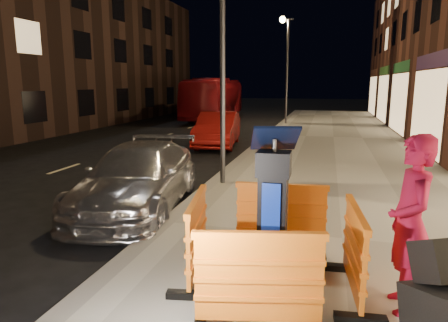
% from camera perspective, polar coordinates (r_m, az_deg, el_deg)
% --- Properties ---
extents(ground_plane, '(120.00, 120.00, 0.00)m').
position_cam_1_polar(ground_plane, '(7.27, -8.22, -9.72)').
color(ground_plane, black).
rests_on(ground_plane, ground).
extents(sidewalk, '(6.00, 60.00, 0.15)m').
position_cam_1_polar(sidewalk, '(6.74, 16.51, -11.11)').
color(sidewalk, gray).
rests_on(sidewalk, ground).
extents(kerb, '(0.30, 60.00, 0.15)m').
position_cam_1_polar(kerb, '(7.25, -8.23, -9.17)').
color(kerb, slate).
rests_on(kerb, ground).
extents(parking_kiosk, '(0.65, 0.65, 1.84)m').
position_cam_1_polar(parking_kiosk, '(4.80, 6.96, -7.22)').
color(parking_kiosk, black).
rests_on(parking_kiosk, sidewalk).
extents(barrier_front, '(1.40, 0.81, 1.03)m').
position_cam_1_polar(barrier_front, '(4.09, 4.97, -16.77)').
color(barrier_front, orange).
rests_on(barrier_front, sidewalk).
extents(barrier_back, '(1.36, 0.64, 1.03)m').
position_cam_1_polar(barrier_back, '(5.83, 8.12, -8.14)').
color(barrier_back, orange).
rests_on(barrier_back, sidewalk).
extents(barrier_kerbside, '(0.75, 1.39, 1.03)m').
position_cam_1_polar(barrier_kerbside, '(5.14, -3.89, -10.73)').
color(barrier_kerbside, orange).
rests_on(barrier_kerbside, sidewalk).
extents(barrier_bldgside, '(0.66, 1.36, 1.03)m').
position_cam_1_polar(barrier_bldgside, '(4.93, 18.12, -12.30)').
color(barrier_bldgside, orange).
rests_on(barrier_bldgside, sidewalk).
extents(car_silver, '(2.43, 4.72, 1.31)m').
position_cam_1_polar(car_silver, '(8.58, -11.99, -6.57)').
color(car_silver, silver).
rests_on(car_silver, ground).
extents(car_red, '(1.99, 4.38, 1.39)m').
position_cam_1_polar(car_red, '(16.48, -0.88, 2.16)').
color(car_red, maroon).
rests_on(car_red, ground).
extents(bus_doubledecker, '(3.12, 10.44, 2.87)m').
position_cam_1_polar(bus_doubledecker, '(28.71, -1.34, 6.01)').
color(bus_doubledecker, maroon).
rests_on(bus_doubledecker, ground).
extents(man, '(0.52, 0.74, 1.92)m').
position_cam_1_polar(man, '(4.68, 25.04, -8.20)').
color(man, maroon).
rests_on(man, sidewalk).
extents(street_lamp_mid, '(0.12, 0.12, 6.00)m').
position_cam_1_polar(street_lamp_mid, '(9.58, -0.20, 14.58)').
color(street_lamp_mid, '#3F3F44').
rests_on(street_lamp_mid, sidewalk).
extents(street_lamp_far, '(0.12, 0.12, 6.00)m').
position_cam_1_polar(street_lamp_far, '(24.38, 8.99, 12.38)').
color(street_lamp_far, '#3F3F44').
rests_on(street_lamp_far, sidewalk).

